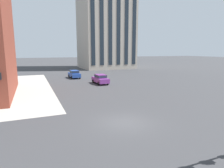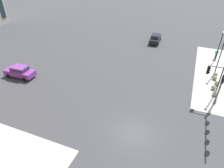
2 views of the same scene
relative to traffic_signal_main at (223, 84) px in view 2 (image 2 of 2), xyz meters
name	(u,v)px [view 2 (image 2 of 2)]	position (x,y,z in m)	size (l,w,h in m)	color
ground_plane	(134,133)	(-6.56, 7.43, -3.77)	(320.00, 320.00, 0.00)	#38383A
traffic_signal_main	(223,84)	(0.00, 0.00, 0.00)	(6.52, 2.09, 5.60)	#4C4C51
bollard_sphere_curb_a	(215,94)	(3.29, -0.19, -3.46)	(0.62, 0.62, 0.62)	gray
bollard_sphere_curb_b	(214,87)	(4.77, -0.08, -3.46)	(0.62, 0.62, 0.62)	gray
bollard_sphere_curb_c	(217,83)	(6.11, -0.53, -3.46)	(0.62, 0.62, 0.62)	gray
bollard_sphere_curb_d	(215,78)	(7.48, -0.27, -3.46)	(0.62, 0.62, 0.62)	gray
bollard_sphere_curb_e	(216,74)	(8.57, -0.39, -3.46)	(0.62, 0.62, 0.62)	gray
pedestrian_at_curb	(217,53)	(14.92, -0.54, -2.77)	(0.25, 0.55, 1.74)	#232847
street_lamp_corner_near	(223,69)	(3.44, -0.23, -0.05)	(0.36, 0.36, 6.02)	black
street_lamp_mid_sidewalk	(221,52)	(9.13, -0.29, -0.23)	(0.36, 0.36, 5.69)	black
street_lamp_corner_far	(220,43)	(14.06, -0.47, -0.58)	(0.36, 0.36, 5.04)	black
car_main_northbound_far	(155,38)	(18.52, 10.59, -2.85)	(4.48, 2.04, 1.68)	black
car_main_southbound_far	(20,71)	(-2.19, 25.85, -2.85)	(2.03, 4.47, 1.68)	#7A3389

